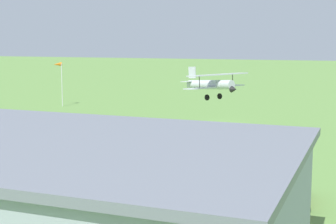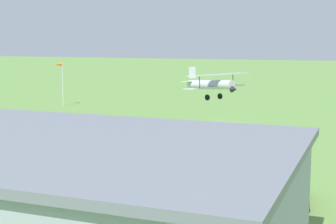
# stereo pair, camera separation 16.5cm
# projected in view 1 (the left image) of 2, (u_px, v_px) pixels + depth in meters

# --- Properties ---
(ground_plane) EXTENTS (400.00, 400.00, 0.00)m
(ground_plane) POSITION_uv_depth(u_px,v_px,m) (224.00, 124.00, 63.31)
(ground_plane) COLOR #608C42
(biplane) EXTENTS (7.32, 7.72, 3.48)m
(biplane) POSITION_uv_depth(u_px,v_px,m) (212.00, 84.00, 56.18)
(biplane) COLOR silver
(car_red) EXTENTS (2.27, 4.81, 1.62)m
(car_red) POSITION_uv_depth(u_px,v_px,m) (295.00, 190.00, 32.94)
(car_red) COLOR red
(car_red) RESTS_ON ground_plane
(person_walking_on_apron) EXTENTS (0.49, 0.49, 1.67)m
(person_walking_on_apron) POSITION_uv_depth(u_px,v_px,m) (241.00, 178.00, 35.75)
(person_walking_on_apron) COLOR orange
(person_walking_on_apron) RESTS_ON ground_plane
(person_beside_truck) EXTENTS (0.51, 0.51, 1.65)m
(person_beside_truck) POSITION_uv_depth(u_px,v_px,m) (13.00, 143.00, 47.79)
(person_beside_truck) COLOR #3F3F47
(person_beside_truck) RESTS_ON ground_plane
(windsock) EXTENTS (1.32, 1.43, 6.79)m
(windsock) POSITION_uv_depth(u_px,v_px,m) (58.00, 68.00, 79.61)
(windsock) COLOR silver
(windsock) RESTS_ON ground_plane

